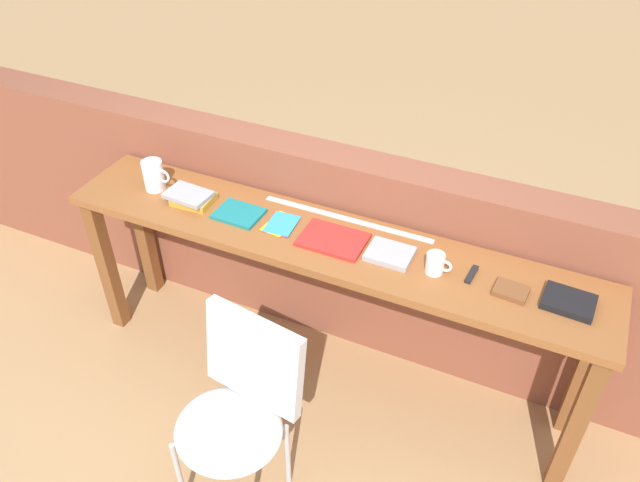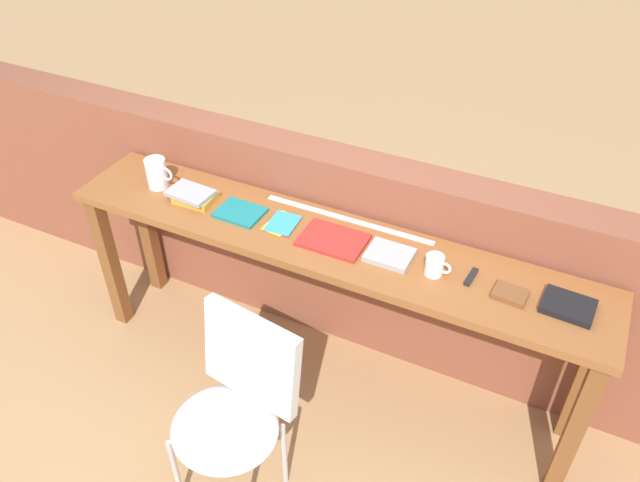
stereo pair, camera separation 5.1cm
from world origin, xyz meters
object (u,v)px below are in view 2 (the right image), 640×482
Objects in this scene: magazine_cycling at (240,213)px; leather_journal_brown at (510,294)px; book_stack_leftmost at (194,196)px; book_open_centre at (333,240)px; book_repair_rightmost at (568,306)px; pamphlet_pile_colourful at (282,223)px; mug at (435,265)px; chair_white_moulded at (235,404)px; pitcher_white at (157,173)px; multitool_folded at (471,277)px.

leather_journal_brown reaches higher than magazine_cycling.
book_stack_leftmost is 0.72m from book_open_centre.
book_stack_leftmost is 1.71m from book_repair_rightmost.
book_repair_rightmost is at bearing 2.09° from magazine_cycling.
pamphlet_pile_colourful is 1.61× the size of mug.
pitcher_white is at bearing 139.46° from chair_white_moulded.
book_stack_leftmost is at bearing -178.58° from multitool_folded.
book_stack_leftmost is (0.23, -0.03, -0.05)m from pitcher_white.
mug reaches higher than leather_journal_brown.
mug is 0.57× the size of book_repair_rightmost.
pitcher_white is (-0.85, 0.73, 0.43)m from chair_white_moulded.
pamphlet_pile_colourful is 1.24m from book_repair_rightmost.
book_repair_rightmost is at bearing 0.76° from book_stack_leftmost.
chair_white_moulded is at bearing -40.54° from pitcher_white.
multitool_folded reaches higher than chair_white_moulded.
pitcher_white is at bearing 178.60° from mug.
mug is at bearing -1.93° from pamphlet_pile_colourful.
magazine_cycling reaches higher than pamphlet_pile_colourful.
book_stack_leftmost is at bearing -176.02° from book_repair_rightmost.
pitcher_white is at bearing -176.96° from book_repair_rightmost.
book_open_centre is at bearing -1.33° from pitcher_white.
pamphlet_pile_colourful is 0.62× the size of book_open_centre.
pamphlet_pile_colourful is 1.37× the size of leather_journal_brown.
pamphlet_pile_colourful is at bearing 178.07° from mug.
multitool_folded is at bearing -178.32° from book_repair_rightmost.
book_open_centre is at bearing 0.54° from book_stack_leftmost.
mug is 0.31m from leather_journal_brown.
book_open_centre is 1.48× the size of book_repair_rightmost.
magazine_cycling is at bearing -179.89° from book_open_centre.
pitcher_white is 1.72m from leather_journal_brown.
pitcher_white reaches higher than leather_journal_brown.
chair_white_moulded is at bearing -97.93° from book_open_centre.
mug is (1.41, -0.03, -0.03)m from pitcher_white.
chair_white_moulded is at bearing -128.70° from mug.
book_stack_leftmost is at bearing -177.71° from pamphlet_pile_colourful.
book_stack_leftmost is 0.47m from pamphlet_pile_colourful.
book_repair_rightmost is (0.38, -0.01, 0.01)m from multitool_folded.
chair_white_moulded is at bearing -142.98° from book_repair_rightmost.
multitool_folded is 0.38m from book_repair_rightmost.
multitool_folded is (0.70, 0.73, 0.36)m from chair_white_moulded.
book_open_centre is (0.47, 0.00, 0.00)m from magazine_cycling.
leather_journal_brown reaches higher than book_open_centre.
pamphlet_pile_colourful is at bearing 102.74° from chair_white_moulded.
magazine_cycling is 0.74× the size of book_open_centre.
mug reaches higher than book_repair_rightmost.
magazine_cycling is 0.93m from mug.
book_repair_rightmost reaches higher than chair_white_moulded.
magazine_cycling is 1.63× the size of leather_journal_brown.
chair_white_moulded is 6.86× the size of leather_journal_brown.
pamphlet_pile_colourful is at bearing 2.29° from book_stack_leftmost.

